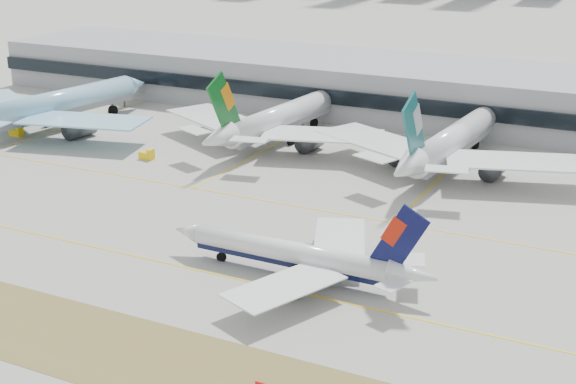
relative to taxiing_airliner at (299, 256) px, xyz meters
The scene contains 8 objects.
ground 15.37m from the taxiing_airliner, behind, with size 3000.00×3000.00×0.00m, color #9B9891.
taxiing_airliner is the anchor object (origin of this frame).
widebody_korean 114.47m from the taxiing_airliner, 151.54° to the left, with size 69.72×68.87×25.12m.
widebody_eva 80.13m from the taxiing_airliner, 119.89° to the left, with size 64.02×62.88×22.90m.
widebody_cathay 68.06m from the taxiing_airliner, 85.02° to the left, with size 65.24×63.99×23.31m.
terminal 115.86m from the taxiing_airliner, 97.38° to the left, with size 280.00×43.10×15.00m.
gse_a 114.45m from the taxiing_airliner, 156.84° to the left, with size 3.55×2.00×2.60m.
gse_b 75.28m from the taxiing_airliner, 144.91° to the left, with size 3.55×2.00×2.60m.
Camera 1 is at (66.48, -107.87, 57.15)m, focal length 50.00 mm.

